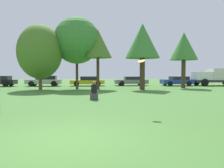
# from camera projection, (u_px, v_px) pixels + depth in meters

# --- Properties ---
(ground_plane) EXTENTS (120.00, 120.00, 0.00)m
(ground_plane) POSITION_uv_depth(u_px,v_px,m) (68.00, 139.00, 5.32)
(ground_plane) COLOR #477A33
(frisbee) EXTENTS (0.31, 0.29, 0.19)m
(frisbee) POSITION_uv_depth(u_px,v_px,m) (142.00, 61.00, 8.72)
(frisbee) COLOR orange
(bystander_sitting) EXTENTS (0.48, 0.40, 1.12)m
(bystander_sitting) POSITION_uv_depth(u_px,v_px,m) (94.00, 92.00, 13.31)
(bystander_sitting) COLOR #3F3F47
(bystander_sitting) RESTS_ON ground
(tree_1) EXTENTS (4.26, 4.26, 6.27)m
(tree_1) POSITION_uv_depth(u_px,v_px,m) (40.00, 52.00, 21.29)
(tree_1) COLOR brown
(tree_1) RESTS_ON ground
(tree_2) EXTENTS (4.73, 4.73, 7.30)m
(tree_2) POSITION_uv_depth(u_px,v_px,m) (77.00, 41.00, 22.51)
(tree_2) COLOR #473323
(tree_2) RESTS_ON ground
(tree_3) EXTENTS (2.83, 2.83, 5.98)m
(tree_3) POSITION_uv_depth(u_px,v_px,m) (98.00, 44.00, 22.00)
(tree_3) COLOR #473323
(tree_3) RESTS_ON ground
(tree_4) EXTENTS (3.35, 3.35, 6.42)m
(tree_4) POSITION_uv_depth(u_px,v_px,m) (142.00, 41.00, 21.39)
(tree_4) COLOR #473323
(tree_4) RESTS_ON ground
(tree_5) EXTENTS (2.96, 2.96, 6.01)m
(tree_5) POSITION_uv_depth(u_px,v_px,m) (184.00, 47.00, 23.71)
(tree_5) COLOR #473323
(tree_5) RESTS_ON ground
(parked_car_silver) EXTENTS (4.35, 2.01, 1.30)m
(parked_car_silver) POSITION_uv_depth(u_px,v_px,m) (45.00, 81.00, 27.62)
(parked_car_silver) COLOR #B2B2B7
(parked_car_silver) RESTS_ON ground
(parked_car_yellow) EXTENTS (4.37, 2.19, 1.21)m
(parked_car_yellow) POSITION_uv_depth(u_px,v_px,m) (88.00, 81.00, 28.22)
(parked_car_yellow) COLOR gold
(parked_car_yellow) RESTS_ON ground
(parked_car_grey) EXTENTS (4.34, 1.94, 1.18)m
(parked_car_grey) POSITION_uv_depth(u_px,v_px,m) (132.00, 81.00, 28.76)
(parked_car_grey) COLOR slate
(parked_car_grey) RESTS_ON ground
(parked_car_blue) EXTENTS (4.00, 2.15, 1.20)m
(parked_car_blue) POSITION_uv_depth(u_px,v_px,m) (177.00, 81.00, 28.41)
(parked_car_blue) COLOR #1E389E
(parked_car_blue) RESTS_ON ground
(delivery_truck_white) EXTENTS (6.85, 2.66, 2.22)m
(delivery_truck_white) POSITION_uv_depth(u_px,v_px,m) (219.00, 76.00, 28.84)
(delivery_truck_white) COLOR #2D2D33
(delivery_truck_white) RESTS_ON ground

